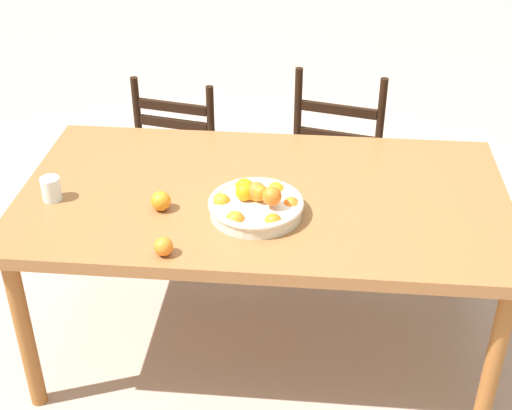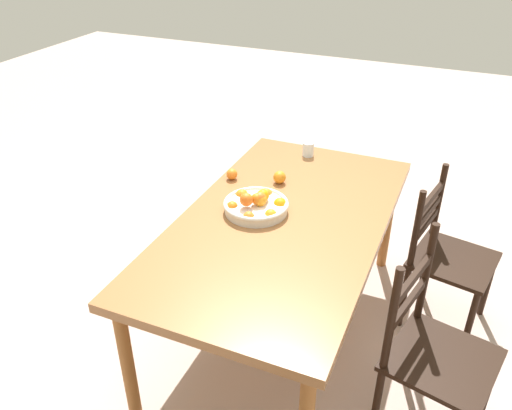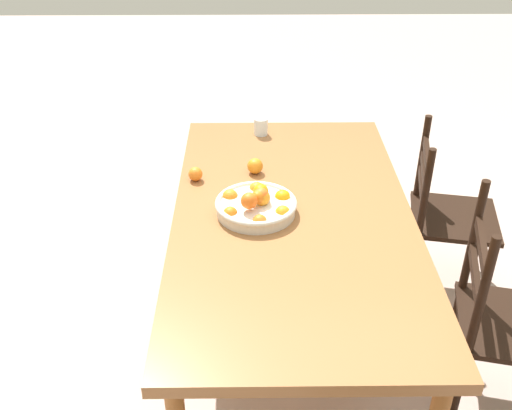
% 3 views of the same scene
% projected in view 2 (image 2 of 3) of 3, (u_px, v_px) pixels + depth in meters
% --- Properties ---
extents(ground_plane, '(12.00, 12.00, 0.00)m').
position_uv_depth(ground_plane, '(280.00, 327.00, 3.12)').
color(ground_plane, '#BCA397').
extents(dining_table, '(1.87, 1.02, 0.76)m').
position_uv_depth(dining_table, '(283.00, 229.00, 2.76)').
color(dining_table, '#956036').
rests_on(dining_table, ground).
extents(chair_near_window, '(0.54, 0.54, 0.98)m').
position_uv_depth(chair_near_window, '(433.00, 353.00, 2.35)').
color(chair_near_window, black).
rests_on(chair_near_window, ground).
extents(chair_by_cabinet, '(0.51, 0.51, 0.91)m').
position_uv_depth(chair_by_cabinet, '(446.00, 256.00, 2.97)').
color(chair_by_cabinet, black).
rests_on(chair_by_cabinet, ground).
extents(fruit_bowl, '(0.35, 0.35, 0.13)m').
position_uv_depth(fruit_bowl, '(256.00, 205.00, 2.77)').
color(fruit_bowl, silver).
rests_on(fruit_bowl, dining_table).
extents(orange_loose_0, '(0.07, 0.07, 0.07)m').
position_uv_depth(orange_loose_0, '(232.00, 174.00, 3.10)').
color(orange_loose_0, orange).
rests_on(orange_loose_0, dining_table).
extents(orange_loose_1, '(0.07, 0.07, 0.07)m').
position_uv_depth(orange_loose_1, '(280.00, 177.00, 3.05)').
color(orange_loose_1, orange).
rests_on(orange_loose_1, dining_table).
extents(drinking_glass, '(0.07, 0.07, 0.09)m').
position_uv_depth(drinking_glass, '(308.00, 149.00, 3.37)').
color(drinking_glass, silver).
rests_on(drinking_glass, dining_table).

